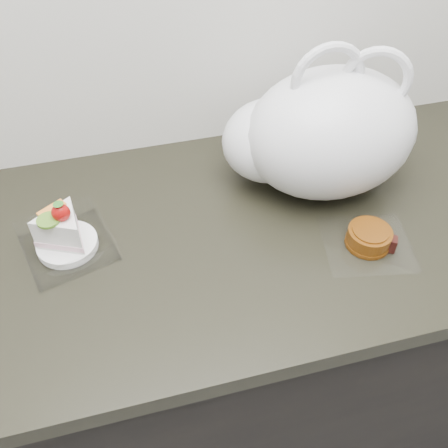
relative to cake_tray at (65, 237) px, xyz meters
The scene contains 4 objects.
counter 0.55m from the cake_tray, ahead, with size 2.04×0.64×0.90m.
cake_tray is the anchor object (origin of this frame).
mooncake_wrap 0.58m from the cake_tray, 13.61° to the right, with size 0.19×0.19×0.04m.
plastic_bag 0.54m from the cake_tray, ahead, with size 0.43×0.33×0.32m.
Camera 1 is at (-0.13, 1.02, 1.61)m, focal length 40.00 mm.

